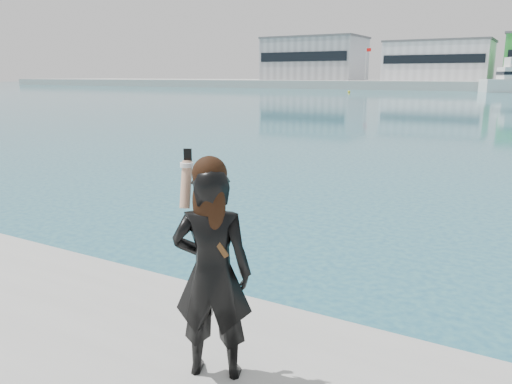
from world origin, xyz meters
TOP-DOWN VIEW (x-y plane):
  - warehouse_grey_left at (-55.00, 127.98)m, footprint 26.52×16.36m
  - warehouse_white at (-22.00, 127.98)m, footprint 24.48×15.35m
  - flagpole_left at (-37.91, 121.00)m, footprint 1.28×0.16m
  - buoy_far at (-31.08, 90.50)m, footprint 0.50×0.50m
  - woman at (0.59, -0.42)m, footprint 0.76×0.64m

SIDE VIEW (x-z plane):
  - buoy_far at x=-31.08m, z-range -0.25..0.25m
  - woman at x=0.59m, z-range 0.81..2.68m
  - flagpole_left at x=-37.91m, z-range 2.54..10.54m
  - warehouse_white at x=-22.00m, z-range 2.01..11.51m
  - warehouse_grey_left at x=-55.00m, z-range 2.01..13.51m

